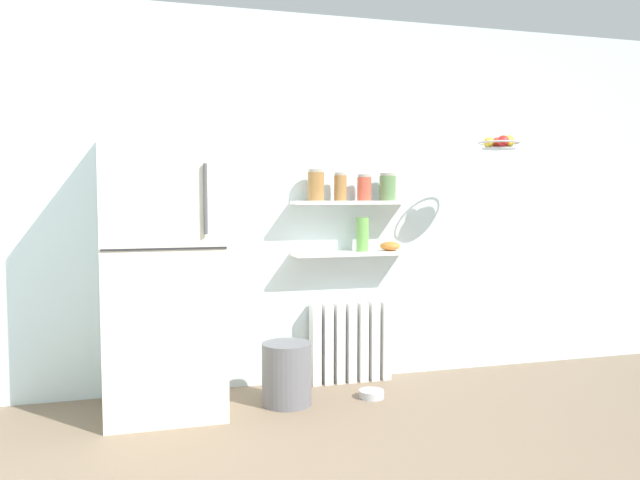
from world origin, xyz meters
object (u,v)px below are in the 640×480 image
refrigerator (163,271)px  storage_jar_1 (340,187)px  storage_jar_0 (316,185)px  storage_jar_2 (364,188)px  vase (362,234)px  trash_bin (287,374)px  pet_food_bowl (372,394)px  storage_jar_3 (388,187)px  shelf_bowl (390,246)px  radiator (350,342)px  hanging_fruit_basket (500,143)px

refrigerator → storage_jar_1: bearing=11.0°
storage_jar_0 → storage_jar_2: size_ratio=1.17×
refrigerator → vase: 1.42m
refrigerator → storage_jar_2: bearing=9.6°
trash_bin → pet_food_bowl: size_ratio=2.39×
storage_jar_2 → storage_jar_3: 0.18m
refrigerator → storage_jar_0: refrigerator is taller
storage_jar_0 → shelf_bowl: size_ratio=1.48×
storage_jar_3 → shelf_bowl: 0.42m
storage_jar_0 → storage_jar_1: size_ratio=1.10×
refrigerator → radiator: bearing=11.5°
storage_jar_1 → storage_jar_3: same height
storage_jar_3 → vase: size_ratio=0.82×
vase → pet_food_bowl: (-0.06, -0.37, -1.04)m
storage_jar_2 → radiator: bearing=161.4°
trash_bin → pet_food_bowl: bearing=-2.9°
storage_jar_1 → shelf_bowl: bearing=0.0°
shelf_bowl → pet_food_bowl: 1.06m
hanging_fruit_basket → vase: bearing=157.8°
shelf_bowl → hanging_fruit_basket: size_ratio=0.52×
pet_food_bowl → storage_jar_0: bearing=127.4°
refrigerator → storage_jar_0: (1.04, 0.24, 0.54)m
radiator → vase: 0.78m
storage_jar_1 → vase: (0.17, 0.00, -0.34)m
storage_jar_0 → pet_food_bowl: 1.46m
storage_jar_2 → shelf_bowl: size_ratio=1.26×
trash_bin → hanging_fruit_basket: 2.13m
radiator → trash_bin: (-0.56, -0.37, -0.09)m
vase → pet_food_bowl: size_ratio=1.45×
storage_jar_1 → vase: size_ratio=0.81×
storage_jar_3 → hanging_fruit_basket: (0.68, -0.36, 0.30)m
storage_jar_2 → trash_bin: 1.40m
refrigerator → radiator: 1.46m
hanging_fruit_basket → storage_jar_3: bearing=152.4°
refrigerator → storage_jar_1: size_ratio=8.88×
storage_jar_0 → hanging_fruit_basket: hanging_fruit_basket is taller
shelf_bowl → storage_jar_2: bearing=180.0°
storage_jar_2 → storage_jar_3: bearing=0.0°
shelf_bowl → storage_jar_1: bearing=180.0°
radiator → vase: (0.08, -0.03, 0.78)m
refrigerator → hanging_fruit_basket: (2.26, -0.12, 0.82)m
radiator → vase: vase is taller
storage_jar_1 → storage_jar_3: 0.36m
pet_food_bowl → hanging_fruit_basket: bearing=0.6°
pet_food_bowl → radiator: bearing=92.0°
storage_jar_0 → pet_food_bowl: (0.28, -0.37, -1.38)m
storage_jar_1 → pet_food_bowl: 1.43m
refrigerator → hanging_fruit_basket: bearing=-3.0°
pet_food_bowl → hanging_fruit_basket: hanging_fruit_basket is taller
shelf_bowl → trash_bin: 1.20m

